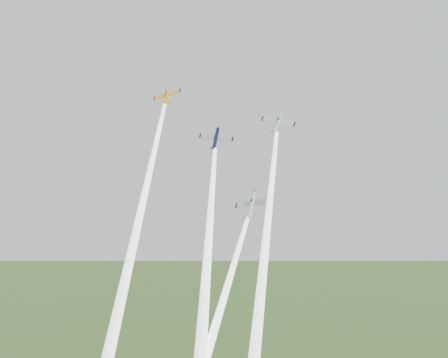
% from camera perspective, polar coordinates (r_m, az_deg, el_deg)
% --- Properties ---
extents(plane_yellow, '(8.70, 5.12, 8.36)m').
position_cam_1_polar(plane_yellow, '(143.52, -5.82, 8.45)').
color(plane_yellow, '#F2A815').
extents(smoke_trail_yellow, '(3.60, 41.11, 61.83)m').
position_cam_1_polar(smoke_trail_yellow, '(120.31, -8.85, -5.00)').
color(smoke_trail_yellow, white).
extents(plane_navy, '(8.82, 6.20, 8.54)m').
position_cam_1_polar(plane_navy, '(134.38, -0.83, 4.12)').
color(plane_navy, black).
extents(smoke_trail_navy, '(5.05, 31.98, 47.58)m').
position_cam_1_polar(smoke_trail_navy, '(116.94, -1.66, -7.41)').
color(smoke_trail_navy, white).
extents(plane_silver_right, '(9.75, 5.95, 9.01)m').
position_cam_1_polar(plane_silver_right, '(133.45, 5.48, 5.72)').
color(plane_silver_right, silver).
extents(smoke_trail_silver_right, '(5.51, 38.83, 58.25)m').
position_cam_1_polar(smoke_trail_silver_right, '(112.35, 4.06, -8.48)').
color(smoke_trail_silver_right, white).
extents(plane_silver_low, '(9.30, 8.75, 8.93)m').
position_cam_1_polar(plane_silver_low, '(122.66, 2.83, -2.63)').
color(plane_silver_low, '#B1B7C0').
extents(smoke_trail_silver_low, '(14.22, 31.63, 49.22)m').
position_cam_1_polar(smoke_trail_silver_low, '(110.57, -1.44, -16.44)').
color(smoke_trail_silver_low, white).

